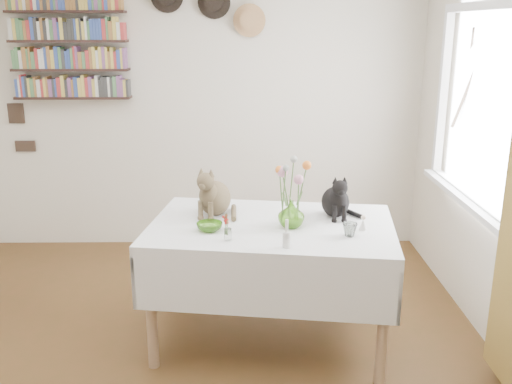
{
  "coord_description": "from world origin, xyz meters",
  "views": [
    {
      "loc": [
        0.44,
        -2.91,
        2.01
      ],
      "look_at": [
        0.48,
        0.37,
        1.05
      ],
      "focal_mm": 40.0,
      "sensor_mm": 36.0,
      "label": 1
    }
  ],
  "objects_px": {
    "tabby_cat": "(215,189)",
    "flower_vase": "(291,214)",
    "dining_table": "(271,253)",
    "black_cat": "(336,194)",
    "bookshelf_unit": "(69,46)"
  },
  "relations": [
    {
      "from": "black_cat",
      "to": "flower_vase",
      "type": "height_order",
      "value": "black_cat"
    },
    {
      "from": "dining_table",
      "to": "flower_vase",
      "type": "distance_m",
      "value": 0.31
    },
    {
      "from": "bookshelf_unit",
      "to": "black_cat",
      "type": "bearing_deg",
      "value": -36.23
    },
    {
      "from": "tabby_cat",
      "to": "black_cat",
      "type": "relative_size",
      "value": 1.15
    },
    {
      "from": "dining_table",
      "to": "black_cat",
      "type": "xyz_separation_m",
      "value": [
        0.42,
        0.15,
        0.35
      ]
    },
    {
      "from": "dining_table",
      "to": "bookshelf_unit",
      "type": "distance_m",
      "value": 2.69
    },
    {
      "from": "black_cat",
      "to": "bookshelf_unit",
      "type": "distance_m",
      "value": 2.75
    },
    {
      "from": "black_cat",
      "to": "bookshelf_unit",
      "type": "bearing_deg",
      "value": 139.16
    },
    {
      "from": "tabby_cat",
      "to": "flower_vase",
      "type": "height_order",
      "value": "tabby_cat"
    },
    {
      "from": "bookshelf_unit",
      "to": "tabby_cat",
      "type": "bearing_deg",
      "value": -48.53
    },
    {
      "from": "flower_vase",
      "to": "black_cat",
      "type": "bearing_deg",
      "value": 35.33
    },
    {
      "from": "tabby_cat",
      "to": "flower_vase",
      "type": "distance_m",
      "value": 0.55
    },
    {
      "from": "dining_table",
      "to": "flower_vase",
      "type": "xyz_separation_m",
      "value": [
        0.12,
        -0.06,
        0.28
      ]
    },
    {
      "from": "dining_table",
      "to": "bookshelf_unit",
      "type": "xyz_separation_m",
      "value": [
        -1.68,
        1.69,
        1.23
      ]
    },
    {
      "from": "dining_table",
      "to": "bookshelf_unit",
      "type": "relative_size",
      "value": 1.63
    }
  ]
}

